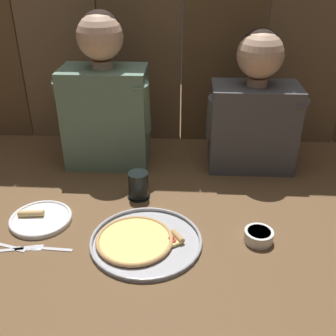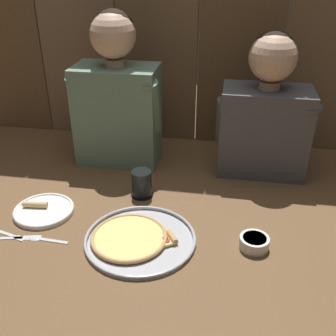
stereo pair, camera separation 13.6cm
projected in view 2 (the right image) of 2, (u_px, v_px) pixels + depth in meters
ground_plane at (171, 230)px, 1.36m from camera, size 3.20×3.20×0.00m
pizza_tray at (136, 238)px, 1.30m from camera, size 0.36×0.36×0.03m
dinner_plate at (44, 210)px, 1.44m from camera, size 0.21×0.21×0.03m
drinking_glass at (142, 184)px, 1.52m from camera, size 0.09×0.09×0.10m
dipping_bowl at (254, 242)px, 1.27m from camera, size 0.09×0.09×0.04m
table_fork at (10, 235)px, 1.33m from camera, size 0.13×0.05×0.01m
table_knife at (18, 238)px, 1.32m from camera, size 0.16×0.05×0.01m
table_spoon at (41, 238)px, 1.31m from camera, size 0.14×0.03×0.01m
diner_left at (117, 96)px, 1.67m from camera, size 0.38×0.21×0.63m
diner_right at (266, 111)px, 1.59m from camera, size 0.38×0.21×0.57m
wooden_backdrop_wall at (199, 11)px, 1.71m from camera, size 2.19×0.03×1.18m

